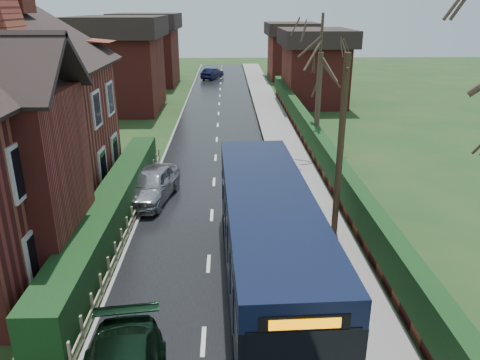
{
  "coord_description": "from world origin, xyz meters",
  "views": [
    {
      "loc": [
        0.69,
        -12.18,
        8.42
      ],
      "look_at": [
        1.19,
        5.49,
        1.8
      ],
      "focal_mm": 35.0,
      "sensor_mm": 36.0,
      "label": 1
    }
  ],
  "objects_px": {
    "bus_stop_sign": "(321,260)",
    "bus": "(268,243)",
    "car_silver": "(151,185)",
    "telegraph_pole": "(340,149)"
  },
  "relations": [
    {
      "from": "bus_stop_sign",
      "to": "bus",
      "type": "bearing_deg",
      "value": 106.9
    },
    {
      "from": "bus",
      "to": "bus_stop_sign",
      "type": "xyz_separation_m",
      "value": [
        1.31,
        -1.55,
        0.3
      ]
    },
    {
      "from": "bus",
      "to": "car_silver",
      "type": "xyz_separation_m",
      "value": [
        -4.69,
        7.39,
        -0.89
      ]
    },
    {
      "from": "car_silver",
      "to": "bus_stop_sign",
      "type": "xyz_separation_m",
      "value": [
        6.0,
        -8.94,
        1.19
      ]
    },
    {
      "from": "bus",
      "to": "telegraph_pole",
      "type": "bearing_deg",
      "value": 48.93
    },
    {
      "from": "car_silver",
      "to": "telegraph_pole",
      "type": "height_order",
      "value": "telegraph_pole"
    },
    {
      "from": "car_silver",
      "to": "bus_stop_sign",
      "type": "distance_m",
      "value": 10.83
    },
    {
      "from": "telegraph_pole",
      "to": "car_silver",
      "type": "bearing_deg",
      "value": 162.19
    },
    {
      "from": "bus",
      "to": "bus_stop_sign",
      "type": "bearing_deg",
      "value": -52.04
    },
    {
      "from": "bus",
      "to": "bus_stop_sign",
      "type": "height_order",
      "value": "bus"
    }
  ]
}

